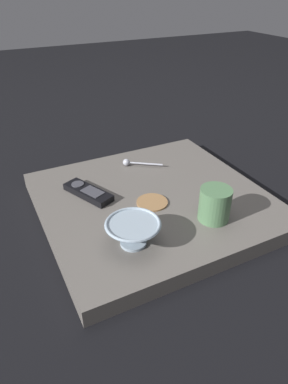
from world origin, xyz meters
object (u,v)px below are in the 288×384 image
object	(u,v)px
coffee_mug	(215,204)
drink_coaster	(152,202)
cereal_bowl	(133,232)
teaspoon	(131,163)
tv_remote_near	(88,192)

from	to	relation	value
coffee_mug	drink_coaster	bearing A→B (deg)	-50.54
cereal_bowl	teaspoon	bearing A→B (deg)	-113.97
cereal_bowl	tv_remote_near	world-z (taller)	cereal_bowl
tv_remote_near	coffee_mug	bearing A→B (deg)	135.32
coffee_mug	cereal_bowl	bearing A→B (deg)	-0.61
drink_coaster	tv_remote_near	bearing A→B (deg)	-39.29
cereal_bowl	coffee_mug	bearing A→B (deg)	179.39
coffee_mug	tv_remote_near	world-z (taller)	coffee_mug
tv_remote_near	drink_coaster	xyz separation A→B (m)	(-0.15, 0.13, -0.01)
cereal_bowl	drink_coaster	xyz separation A→B (m)	(-0.13, -0.14, -0.03)
cereal_bowl	coffee_mug	xyz separation A→B (m)	(-0.24, 0.00, 0.01)
teaspoon	tv_remote_near	world-z (taller)	teaspoon
tv_remote_near	drink_coaster	bearing A→B (deg)	140.71
coffee_mug	tv_remote_near	xyz separation A→B (m)	(0.27, -0.27, -0.04)
cereal_bowl	coffee_mug	distance (m)	0.24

